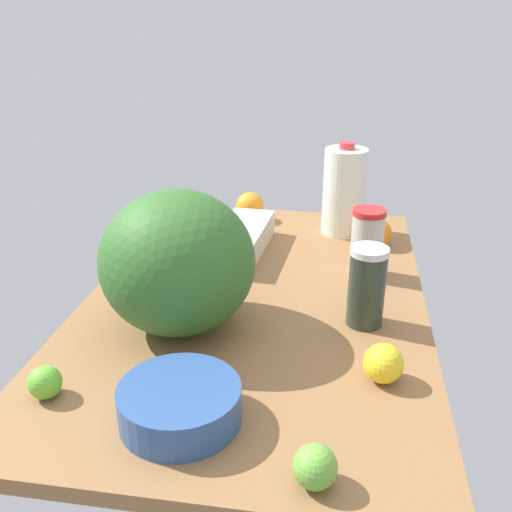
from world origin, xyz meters
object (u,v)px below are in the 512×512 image
tumbler_cup (367,243)px  orange_beside_bowl (250,206)px  shaker_bottle (367,286)px  lime_by_jug (315,467)px  lime_near_front (45,382)px  lemon_loose (383,363)px  milk_jug (344,191)px  egg_carton (241,240)px  watermelon (178,262)px  orange_far_back (377,233)px  mixing_bowl (180,404)px

tumbler_cup → orange_beside_bowl: bearing=-134.9°
shaker_bottle → lime_by_jug: bearing=-9.3°
lime_near_front → lime_by_jug: lime_by_jug is taller
tumbler_cup → lemon_loose: size_ratio=2.38×
milk_jug → shaker_bottle: (51.84, 5.65, -3.85)cm
shaker_bottle → lemon_loose: 20.53cm
egg_carton → watermelon: watermelon is taller
orange_far_back → lime_by_jug: orange_far_back is taller
watermelon → orange_beside_bowl: bearing=177.0°
egg_carton → lime_by_jug: size_ratio=5.09×
lime_by_jug → orange_far_back: bearing=172.6°
tumbler_cup → lime_by_jug: size_ratio=2.68×
mixing_bowl → lime_near_front: (-2.31, -24.17, -0.29)cm
mixing_bowl → orange_far_back: bearing=156.9°
mixing_bowl → egg_carton: bearing=-177.8°
shaker_bottle → lime_near_front: bearing=-58.3°
watermelon → tumbler_cup: bearing=129.2°
egg_carton → orange_far_back: orange_far_back is taller
orange_beside_bowl → tumbler_cup: bearing=45.1°
mixing_bowl → watermelon: (-28.42, -7.97, 11.32)cm
watermelon → lime_by_jug: 50.12cm
mixing_bowl → lime_by_jug: (10.11, 22.03, 0.02)cm
mixing_bowl → orange_beside_bowl: bearing=-177.3°
milk_jug → tumbler_cup: 28.91cm
milk_jug → shaker_bottle: 52.29cm
milk_jug → lime_near_front: 98.08cm
egg_carton → tumbler_cup: 34.21cm
watermelon → lime_by_jug: watermelon is taller
shaker_bottle → lime_by_jug: 46.51cm
egg_carton → lime_by_jug: egg_carton is taller
watermelon → orange_beside_bowl: 66.19cm
watermelon → orange_beside_bowl: (-65.31, 3.48, -10.18)cm
lemon_loose → tumbler_cup: bearing=-176.9°
lime_near_front → tumbler_cup: bearing=136.5°
shaker_bottle → orange_beside_bowl: size_ratio=1.99×
orange_far_back → lemon_loose: size_ratio=1.10×
egg_carton → orange_beside_bowl: (-25.40, -1.87, 0.90)cm
orange_beside_bowl → egg_carton: bearing=4.2°
orange_beside_bowl → lime_near_front: orange_beside_bowl is taller
shaker_bottle → lime_near_front: size_ratio=2.99×
egg_carton → orange_beside_bowl: bearing=-171.8°
tumbler_cup → lime_near_front: bearing=-43.5°
mixing_bowl → lemon_loose: (-15.79, 32.34, 0.42)cm
egg_carton → lime_near_front: egg_carton is taller
watermelon → orange_far_back: watermelon is taller
mixing_bowl → shaker_bottle: shaker_bottle is taller
egg_carton → shaker_bottle: (32.84, 32.07, 5.20)cm
lime_near_front → mixing_bowl: bearing=84.5°
egg_carton → lemon_loose: 63.10cm
mixing_bowl → shaker_bottle: (-35.48, 29.45, 5.45)cm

